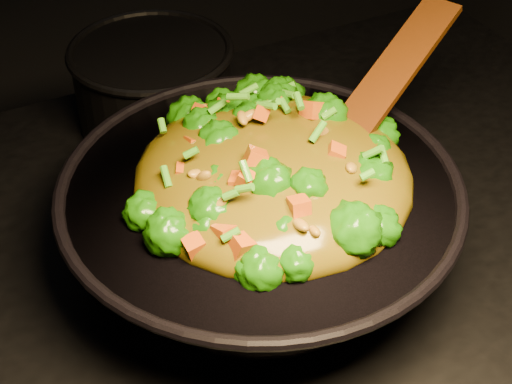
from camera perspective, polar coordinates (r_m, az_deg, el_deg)
wok at (r=0.89m, az=0.29°, el=-2.61°), size 0.53×0.53×0.12m
stir_fry at (r=0.82m, az=1.31°, el=3.56°), size 0.38×0.38×0.11m
spatula at (r=0.90m, az=8.62°, el=6.84°), size 0.29×0.17×0.13m
back_pot at (r=1.13m, az=-7.45°, el=7.67°), size 0.24×0.24×0.13m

